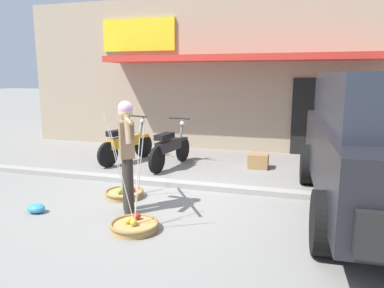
{
  "coord_description": "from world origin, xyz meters",
  "views": [
    {
      "loc": [
        2.03,
        -5.52,
        2.05
      ],
      "look_at": [
        0.19,
        0.6,
        0.85
      ],
      "focal_mm": 33.96,
      "sensor_mm": 36.0,
      "label": 1
    }
  ],
  "objects_px": {
    "fruit_vendor": "(127,149)",
    "fruit_basket_right_side": "(124,193)",
    "wooden_crate": "(258,161)",
    "motorcycle_nearest_shop": "(125,144)",
    "motorcycle_second_in_row": "(170,148)",
    "plastic_litter_bag": "(36,208)",
    "fruit_basket_left_side": "(134,225)"
  },
  "relations": [
    {
      "from": "plastic_litter_bag",
      "to": "motorcycle_nearest_shop",
      "type": "bearing_deg",
      "value": 93.47
    },
    {
      "from": "wooden_crate",
      "to": "fruit_basket_left_side",
      "type": "bearing_deg",
      "value": -107.31
    },
    {
      "from": "fruit_vendor",
      "to": "motorcycle_nearest_shop",
      "type": "relative_size",
      "value": 0.96
    },
    {
      "from": "fruit_vendor",
      "to": "motorcycle_nearest_shop",
      "type": "xyz_separation_m",
      "value": [
        -1.54,
        2.94,
        -0.52
      ]
    },
    {
      "from": "motorcycle_nearest_shop",
      "to": "wooden_crate",
      "type": "distance_m",
      "value": 3.16
    },
    {
      "from": "plastic_litter_bag",
      "to": "motorcycle_second_in_row",
      "type": "bearing_deg",
      "value": 73.11
    },
    {
      "from": "motorcycle_nearest_shop",
      "to": "wooden_crate",
      "type": "relative_size",
      "value": 4.02
    },
    {
      "from": "fruit_basket_right_side",
      "to": "fruit_vendor",
      "type": "bearing_deg",
      "value": -57.46
    },
    {
      "from": "fruit_basket_left_side",
      "to": "plastic_litter_bag",
      "type": "xyz_separation_m",
      "value": [
        -1.71,
        0.15,
        -0.0
      ]
    },
    {
      "from": "fruit_basket_left_side",
      "to": "fruit_basket_right_side",
      "type": "bearing_deg",
      "value": 122.54
    },
    {
      "from": "plastic_litter_bag",
      "to": "fruit_basket_right_side",
      "type": "bearing_deg",
      "value": 47.89
    },
    {
      "from": "wooden_crate",
      "to": "plastic_litter_bag",
      "type": "bearing_deg",
      "value": -128.09
    },
    {
      "from": "motorcycle_nearest_shop",
      "to": "motorcycle_second_in_row",
      "type": "bearing_deg",
      "value": -7.11
    },
    {
      "from": "motorcycle_second_in_row",
      "to": "motorcycle_nearest_shop",
      "type": "bearing_deg",
      "value": 172.89
    },
    {
      "from": "fruit_basket_left_side",
      "to": "plastic_litter_bag",
      "type": "height_order",
      "value": "fruit_basket_left_side"
    },
    {
      "from": "fruit_basket_right_side",
      "to": "motorcycle_nearest_shop",
      "type": "distance_m",
      "value": 2.63
    },
    {
      "from": "plastic_litter_bag",
      "to": "wooden_crate",
      "type": "relative_size",
      "value": 0.64
    },
    {
      "from": "motorcycle_nearest_shop",
      "to": "motorcycle_second_in_row",
      "type": "xyz_separation_m",
      "value": [
        1.19,
        -0.15,
        0.0
      ]
    },
    {
      "from": "fruit_vendor",
      "to": "motorcycle_second_in_row",
      "type": "bearing_deg",
      "value": 97.11
    },
    {
      "from": "motorcycle_nearest_shop",
      "to": "motorcycle_second_in_row",
      "type": "height_order",
      "value": "same"
    },
    {
      "from": "motorcycle_nearest_shop",
      "to": "plastic_litter_bag",
      "type": "relative_size",
      "value": 6.32
    },
    {
      "from": "plastic_litter_bag",
      "to": "fruit_vendor",
      "type": "bearing_deg",
      "value": 18.58
    },
    {
      "from": "fruit_vendor",
      "to": "fruit_basket_right_side",
      "type": "xyz_separation_m",
      "value": [
        -0.38,
        0.6,
        -0.9
      ]
    },
    {
      "from": "plastic_litter_bag",
      "to": "wooden_crate",
      "type": "height_order",
      "value": "wooden_crate"
    },
    {
      "from": "motorcycle_nearest_shop",
      "to": "motorcycle_second_in_row",
      "type": "relative_size",
      "value": 0.98
    },
    {
      "from": "motorcycle_second_in_row",
      "to": "wooden_crate",
      "type": "distance_m",
      "value": 2.02
    },
    {
      "from": "fruit_basket_right_side",
      "to": "wooden_crate",
      "type": "distance_m",
      "value": 3.33
    },
    {
      "from": "fruit_vendor",
      "to": "motorcycle_nearest_shop",
      "type": "distance_m",
      "value": 3.35
    },
    {
      "from": "fruit_vendor",
      "to": "fruit_basket_right_side",
      "type": "height_order",
      "value": "fruit_vendor"
    },
    {
      "from": "motorcycle_second_in_row",
      "to": "plastic_litter_bag",
      "type": "xyz_separation_m",
      "value": [
        -0.98,
        -3.24,
        -0.38
      ]
    },
    {
      "from": "plastic_litter_bag",
      "to": "wooden_crate",
      "type": "bearing_deg",
      "value": 51.91
    },
    {
      "from": "fruit_vendor",
      "to": "fruit_basket_right_side",
      "type": "bearing_deg",
      "value": 122.54
    }
  ]
}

